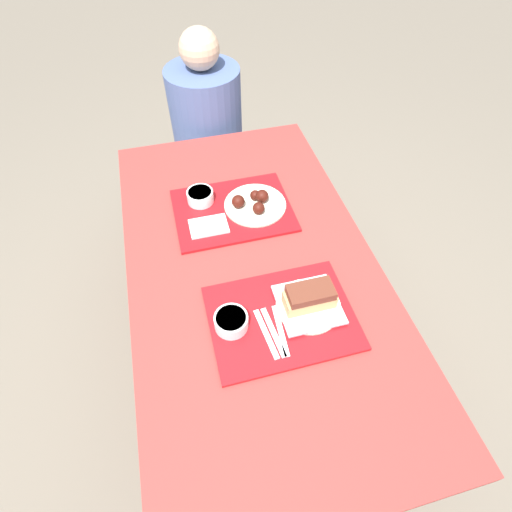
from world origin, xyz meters
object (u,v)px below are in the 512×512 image
at_px(tray_far, 233,210).
at_px(wings_plate_far, 254,203).
at_px(bowl_coleslaw_near, 231,321).
at_px(brisket_sandwich_plate, 309,300).
at_px(bowl_coleslaw_far, 200,196).
at_px(tray_near, 282,317).
at_px(person_seated_across, 206,114).

height_order(tray_far, wings_plate_far, wings_plate_far).
bearing_deg(bowl_coleslaw_near, wings_plate_far, 68.08).
distance_m(brisket_sandwich_plate, bowl_coleslaw_far, 0.60).
distance_m(tray_far, bowl_coleslaw_far, 0.14).
bearing_deg(brisket_sandwich_plate, tray_near, -171.47).
bearing_deg(person_seated_across, tray_far, -91.92).
bearing_deg(wings_plate_far, tray_far, 177.12).
relative_size(tray_far, brisket_sandwich_plate, 2.18).
distance_m(tray_far, bowl_coleslaw_near, 0.50).
bearing_deg(bowl_coleslaw_near, brisket_sandwich_plate, 1.24).
bearing_deg(person_seated_across, bowl_coleslaw_far, -101.54).
relative_size(brisket_sandwich_plate, wings_plate_far, 0.85).
height_order(bowl_coleslaw_far, wings_plate_far, wings_plate_far).
distance_m(bowl_coleslaw_far, person_seated_across, 0.67).
bearing_deg(bowl_coleslaw_far, bowl_coleslaw_near, -90.29).
xyz_separation_m(bowl_coleslaw_near, bowl_coleslaw_far, (0.00, 0.56, 0.00)).
xyz_separation_m(bowl_coleslaw_near, wings_plate_far, (0.19, 0.48, -0.01)).
relative_size(tray_far, person_seated_across, 0.64).
xyz_separation_m(bowl_coleslaw_near, brisket_sandwich_plate, (0.24, 0.01, 0.01)).
distance_m(tray_near, person_seated_across, 1.22).
bearing_deg(person_seated_across, brisket_sandwich_plate, -84.97).
xyz_separation_m(tray_far, bowl_coleslaw_near, (-0.11, -0.49, 0.03)).
bearing_deg(brisket_sandwich_plate, bowl_coleslaw_far, 113.30).
relative_size(wings_plate_far, person_seated_across, 0.34).
relative_size(bowl_coleslaw_far, person_seated_across, 0.15).
distance_m(tray_near, tray_far, 0.50).
bearing_deg(tray_far, person_seated_across, 88.08).
relative_size(tray_near, brisket_sandwich_plate, 2.18).
height_order(tray_far, bowl_coleslaw_far, bowl_coleslaw_far).
bearing_deg(bowl_coleslaw_far, brisket_sandwich_plate, -66.70).
xyz_separation_m(wings_plate_far, person_seated_across, (-0.06, 0.73, -0.05)).
bearing_deg(person_seated_across, wings_plate_far, -85.47).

